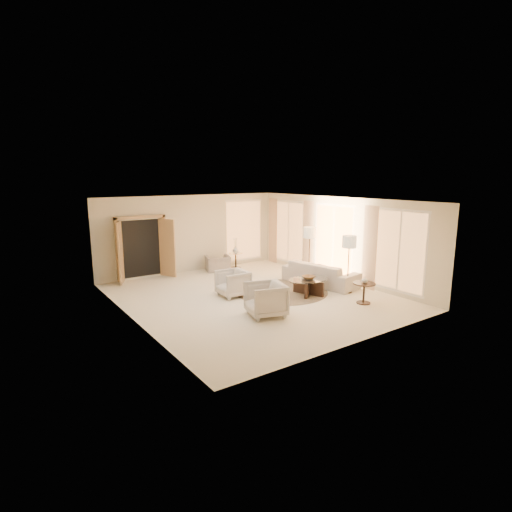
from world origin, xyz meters
TOP-DOWN VIEW (x-y plane):
  - room at (0.00, 0.00)m, footprint 7.04×8.04m
  - windows_right at (3.45, 0.10)m, footprint 0.10×6.40m
  - window_back_corner at (2.30, 3.95)m, footprint 1.70×0.10m
  - curtains_right at (3.40, 1.00)m, footprint 0.06×5.20m
  - french_doors at (-1.90, 3.82)m, footprint 1.95×0.66m
  - area_rug at (1.02, -0.06)m, footprint 3.65×3.65m
  - sofa at (2.57, -0.15)m, footprint 1.41×2.63m
  - armchair_left at (-0.44, 0.39)m, footprint 0.80×0.85m
  - armchair_right at (-0.65, -1.53)m, footprint 1.06×1.10m
  - accent_chair at (0.77, 3.40)m, footprint 1.01×0.81m
  - coffee_table at (1.46, -0.80)m, footprint 1.62×1.62m
  - end_table at (2.16, -2.29)m, footprint 0.62×0.62m
  - side_table at (1.55, 3.40)m, footprint 0.52×0.52m
  - floor_lamp_near at (2.90, 0.76)m, footprint 0.43×0.43m
  - floor_lamp_far at (2.60, -1.28)m, footprint 0.42×0.42m
  - bowl at (1.46, -0.80)m, footprint 0.38×0.38m
  - end_vase at (2.16, -2.29)m, footprint 0.21×0.21m
  - side_vase at (1.55, 3.40)m, footprint 0.30×0.30m

SIDE VIEW (x-z plane):
  - area_rug at x=1.02m, z-range 0.00..0.01m
  - coffee_table at x=1.46m, z-range 0.06..0.55m
  - side_table at x=1.55m, z-range 0.06..0.66m
  - sofa at x=2.57m, z-range 0.00..0.73m
  - accent_chair at x=0.77m, z-range 0.00..0.77m
  - end_table at x=2.16m, z-range 0.11..0.69m
  - armchair_left at x=-0.44m, z-range 0.00..0.84m
  - armchair_right at x=-0.65m, z-range 0.00..0.93m
  - bowl at x=1.46m, z-range 0.48..0.57m
  - end_vase at x=2.16m, z-range 0.58..0.76m
  - side_vase at x=1.55m, z-range 0.60..0.86m
  - french_doors at x=-1.90m, z-range -0.01..2.15m
  - curtains_right at x=3.40m, z-range 0.00..2.60m
  - windows_right at x=3.45m, z-range 0.15..2.55m
  - window_back_corner at x=2.30m, z-range 0.15..2.55m
  - room at x=0.00m, z-range -0.02..2.81m
  - floor_lamp_far at x=2.60m, z-range 0.61..2.35m
  - floor_lamp_near at x=2.90m, z-range 0.62..2.37m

